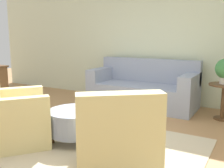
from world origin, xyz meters
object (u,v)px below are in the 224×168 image
at_px(armchair_left, 13,118).
at_px(side_table, 224,95).
at_px(couch, 143,89).
at_px(ottoman_table, 76,121).
at_px(armchair_right, 116,142).

xyz_separation_m(armchair_left, side_table, (2.30, 2.55, 0.07)).
distance_m(couch, side_table, 1.60).
height_order(armchair_left, ottoman_table, armchair_left).
distance_m(couch, ottoman_table, 2.23).
bearing_deg(side_table, ottoman_table, -128.53).
height_order(armchair_left, armchair_right, same).
bearing_deg(armchair_right, side_table, 74.20).
height_order(armchair_left, side_table, armchair_left).
xyz_separation_m(couch, armchair_left, (-0.72, -2.72, 0.01)).
height_order(couch, side_table, couch).
xyz_separation_m(ottoman_table, side_table, (1.63, 2.05, 0.15)).
xyz_separation_m(armchair_right, ottoman_table, (-0.91, 0.50, -0.07)).
distance_m(armchair_right, ottoman_table, 1.04).
bearing_deg(ottoman_table, armchair_left, -143.39).
bearing_deg(armchair_left, ottoman_table, 36.61).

